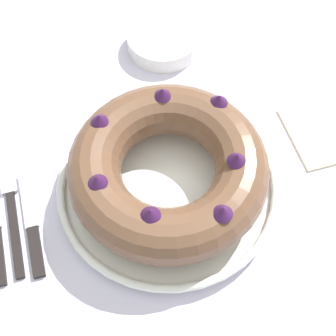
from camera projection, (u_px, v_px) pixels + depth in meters
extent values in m
plane|color=#4C4742|center=(168.00, 325.00, 1.34)|extent=(8.00, 8.00, 0.00)
cube|color=silver|center=(167.00, 216.00, 0.70)|extent=(1.60, 1.24, 0.03)
cylinder|color=white|center=(168.00, 188.00, 0.70)|extent=(0.32, 0.32, 0.01)
torus|color=white|center=(168.00, 183.00, 0.69)|extent=(0.33, 0.33, 0.01)
torus|color=brown|center=(168.00, 168.00, 0.65)|extent=(0.28, 0.28, 0.08)
cone|color=#3D1947|center=(150.00, 213.00, 0.57)|extent=(0.04, 0.04, 0.02)
cone|color=#3D1947|center=(223.00, 211.00, 0.57)|extent=(0.04, 0.04, 0.02)
cone|color=#3D1947|center=(239.00, 161.00, 0.61)|extent=(0.03, 0.03, 0.02)
cone|color=#3D1947|center=(219.00, 99.00, 0.66)|extent=(0.03, 0.03, 0.02)
cone|color=#3D1947|center=(163.00, 92.00, 0.67)|extent=(0.03, 0.03, 0.02)
cone|color=#3D1947|center=(99.00, 119.00, 0.64)|extent=(0.04, 0.04, 0.02)
cone|color=#3D1947|center=(97.00, 180.00, 0.60)|extent=(0.03, 0.03, 0.02)
cube|color=black|center=(15.00, 234.00, 0.67)|extent=(0.01, 0.14, 0.01)
cube|color=silver|center=(8.00, 178.00, 0.72)|extent=(0.02, 0.05, 0.01)
cube|color=black|center=(36.00, 252.00, 0.66)|extent=(0.02, 0.08, 0.01)
cube|color=silver|center=(28.00, 200.00, 0.70)|extent=(0.02, 0.09, 0.00)
cylinder|color=white|center=(163.00, 41.00, 0.85)|extent=(0.13, 0.13, 0.03)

